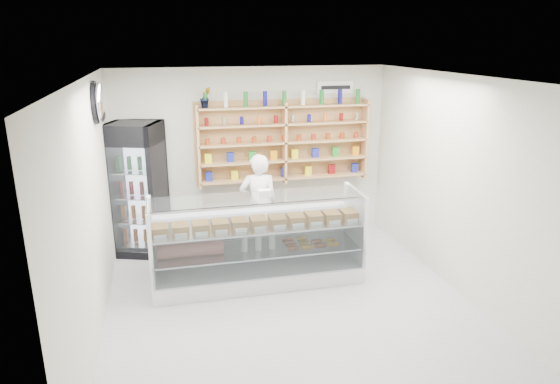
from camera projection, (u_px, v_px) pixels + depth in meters
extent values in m
plane|color=#ACACB1|center=(290.00, 303.00, 6.34)|extent=(5.00, 5.00, 0.00)
plane|color=white|center=(291.00, 78.00, 5.52)|extent=(5.00, 5.00, 0.00)
plane|color=beige|center=(253.00, 153.00, 8.25)|extent=(4.50, 0.00, 4.50)
plane|color=beige|center=(377.00, 301.00, 3.60)|extent=(4.50, 0.00, 4.50)
plane|color=beige|center=(90.00, 213.00, 5.43)|extent=(0.00, 5.00, 5.00)
plane|color=beige|center=(459.00, 186.00, 6.42)|extent=(0.00, 5.00, 5.00)
cube|color=white|center=(258.00, 273.00, 6.88)|extent=(2.83, 0.80, 0.24)
cube|color=white|center=(253.00, 235.00, 7.11)|extent=(2.83, 0.05, 0.60)
cube|color=silver|center=(258.00, 249.00, 6.78)|extent=(2.72, 0.71, 0.02)
cube|color=silver|center=(257.00, 225.00, 6.67)|extent=(2.78, 0.74, 0.02)
cube|color=silver|center=(263.00, 243.00, 6.34)|extent=(2.78, 0.12, 0.99)
cube|color=silver|center=(258.00, 198.00, 6.51)|extent=(2.78, 0.56, 0.01)
imported|color=white|center=(259.00, 205.00, 7.61)|extent=(0.62, 0.45, 1.58)
cube|color=black|center=(138.00, 189.00, 7.62)|extent=(0.93, 0.92, 2.04)
cube|color=#2F0434|center=(140.00, 136.00, 7.09)|extent=(0.69, 0.26, 0.29)
cube|color=silver|center=(146.00, 201.00, 7.36)|extent=(0.59, 0.21, 1.61)
cube|color=#B37D54|center=(198.00, 147.00, 7.85)|extent=(0.04, 0.28, 1.33)
cube|color=#B37D54|center=(284.00, 143.00, 8.16)|extent=(0.04, 0.28, 1.33)
cube|color=#B37D54|center=(364.00, 139.00, 8.47)|extent=(0.04, 0.28, 1.33)
cube|color=#B37D54|center=(284.00, 177.00, 8.33)|extent=(2.80, 0.28, 0.03)
cube|color=#B37D54|center=(284.00, 160.00, 8.24)|extent=(2.80, 0.28, 0.03)
cube|color=#B37D54|center=(284.00, 142.00, 8.15)|extent=(2.80, 0.28, 0.03)
cube|color=#B37D54|center=(284.00, 124.00, 8.07)|extent=(2.80, 0.28, 0.03)
cube|color=#B37D54|center=(284.00, 106.00, 7.98)|extent=(2.80, 0.28, 0.03)
imported|color=#1E6626|center=(205.00, 97.00, 7.66)|extent=(0.21, 0.19, 0.32)
ellipsoid|color=silver|center=(100.00, 102.00, 6.26)|extent=(0.15, 0.50, 0.50)
cube|color=white|center=(335.00, 87.00, 8.22)|extent=(0.62, 0.03, 0.20)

